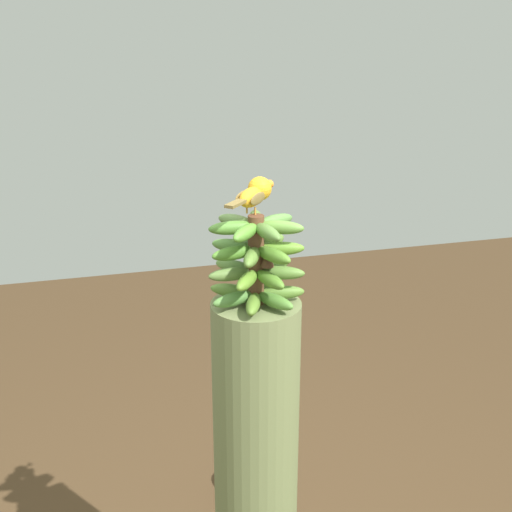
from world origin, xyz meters
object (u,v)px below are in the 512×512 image
perched_bird (255,193)px  banana_tree (256,507)px  banana_bunch (256,260)px  garden_rock (249,477)px

perched_bird → banana_tree: bearing=-12.2°
banana_bunch → perched_bird: bearing=168.4°
banana_tree → garden_rock: banana_tree is taller
banana_tree → perched_bird: (-0.03, 0.01, 1.00)m
banana_tree → garden_rock: (-0.90, 0.21, -0.61)m
banana_bunch → perched_bird: 0.18m
banana_tree → garden_rock: size_ratio=5.68×
banana_tree → banana_bunch: banana_bunch is taller
banana_tree → banana_bunch: 0.83m
perched_bird → garden_rock: 1.84m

